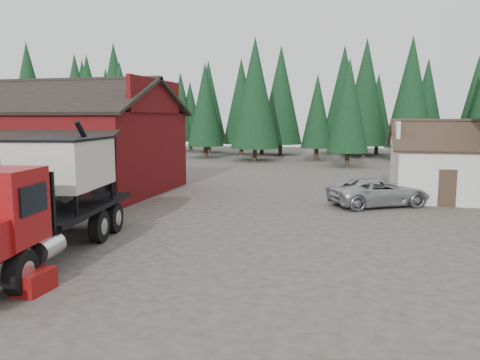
# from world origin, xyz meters

# --- Properties ---
(ground) EXTENTS (120.00, 120.00, 0.00)m
(ground) POSITION_xyz_m (0.00, 0.00, 0.00)
(ground) COLOR #433C35
(ground) RESTS_ON ground
(red_barn) EXTENTS (12.80, 13.63, 7.18)m
(red_barn) POSITION_xyz_m (-11.00, 9.90, 2.69)
(red_barn) COLOR maroon
(red_barn) RESTS_ON ground
(farmhouse) EXTENTS (8.60, 6.42, 4.65)m
(farmhouse) POSITION_xyz_m (13.00, 13.00, 1.67)
(farmhouse) COLOR silver
(farmhouse) RESTS_ON ground
(conifer_backdrop) EXTENTS (76.00, 16.00, 16.00)m
(conifer_backdrop) POSITION_xyz_m (0.00, 42.00, 0.00)
(conifer_backdrop) COLOR black
(conifer_backdrop) RESTS_ON ground
(near_pine_a) EXTENTS (4.40, 4.40, 11.40)m
(near_pine_a) POSITION_xyz_m (-22.00, 28.00, 6.39)
(near_pine_a) COLOR #382619
(near_pine_a) RESTS_ON ground
(near_pine_b) EXTENTS (3.96, 3.96, 10.40)m
(near_pine_b) POSITION_xyz_m (6.00, 30.00, 5.89)
(near_pine_b) COLOR #382619
(near_pine_b) RESTS_ON ground
(near_pine_d) EXTENTS (5.28, 5.28, 13.40)m
(near_pine_d) POSITION_xyz_m (-4.00, 34.00, 7.39)
(near_pine_d) COLOR #382619
(near_pine_d) RESTS_ON ground
(feed_truck) EXTENTS (4.22, 10.50, 4.61)m
(feed_truck) POSITION_xyz_m (-3.50, -2.97, 2.15)
(feed_truck) COLOR black
(feed_truck) RESTS_ON ground
(silver_car) EXTENTS (5.97, 4.84, 1.51)m
(silver_car) POSITION_xyz_m (8.00, 9.41, 0.76)
(silver_car) COLOR #B3B4BB
(silver_car) RESTS_ON ground
(equip_box) EXTENTS (0.71, 1.11, 0.60)m
(equip_box) POSITION_xyz_m (-1.64, -5.88, 0.30)
(equip_box) COLOR maroon
(equip_box) RESTS_ON ground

